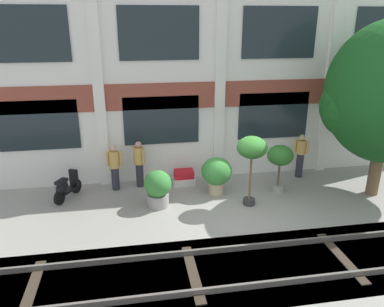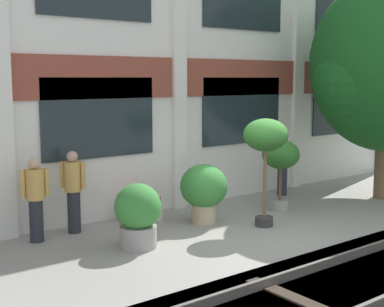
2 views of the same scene
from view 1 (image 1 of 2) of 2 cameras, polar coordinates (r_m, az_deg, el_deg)
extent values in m
plane|color=gray|center=(11.64, 7.26, -9.03)|extent=(80.00, 80.00, 0.00)
cube|color=silver|center=(13.45, 3.99, 12.23)|extent=(16.45, 0.50, 7.65)
cube|color=brown|center=(13.31, 4.19, 8.99)|extent=(16.45, 0.06, 0.90)
cube|color=silver|center=(12.82, -14.22, 11.31)|extent=(0.36, 0.16, 7.65)
cube|color=silver|center=(13.15, 4.31, 12.05)|extent=(0.36, 0.16, 7.65)
cube|color=silver|center=(14.68, 20.44, 11.70)|extent=(0.36, 0.16, 7.65)
cube|color=#1E282D|center=(13.47, -22.40, 3.95)|extent=(2.63, 0.04, 1.70)
cube|color=#1E282D|center=(13.16, -4.66, 5.05)|extent=(2.63, 0.04, 1.70)
cube|color=#1E282D|center=(14.10, 12.30, 5.66)|extent=(2.63, 0.04, 1.70)
cube|color=#1E282D|center=(16.07, 26.14, 5.79)|extent=(2.63, 0.04, 1.70)
cube|color=#1E282D|center=(13.06, -24.11, 16.27)|extent=(2.63, 0.04, 1.70)
cube|color=#1E282D|center=(12.74, -5.04, 17.77)|extent=(2.63, 0.04, 1.70)
cube|color=#1E282D|center=(13.71, 13.22, 17.49)|extent=(2.63, 0.04, 1.70)
cube|color=#5B5449|center=(9.66, 11.77, -16.99)|extent=(24.45, 2.80, 0.28)
cube|color=#605B56|center=(9.01, 13.57, -18.52)|extent=(24.45, 0.07, 0.15)
cube|color=#605B56|center=(10.09, 10.38, -13.66)|extent=(24.45, 0.07, 0.15)
cube|color=#382D23|center=(9.35, -23.31, -18.62)|extent=(0.24, 2.10, 0.03)
cube|color=#382D23|center=(9.13, 0.15, -17.75)|extent=(0.24, 2.10, 0.03)
cube|color=#382D23|center=(10.32, 21.81, -14.43)|extent=(0.24, 2.10, 0.03)
cylinder|color=brown|center=(13.76, 26.30, -1.30)|extent=(0.39, 0.39, 2.23)
sphere|color=#19561E|center=(12.88, 23.53, 6.59)|extent=(2.13, 2.13, 2.13)
cylinder|color=tan|center=(12.74, 3.70, -5.23)|extent=(0.53, 0.53, 0.40)
ellipsoid|color=#388438|center=(12.50, 3.76, -2.72)|extent=(1.01, 1.01, 0.94)
cylinder|color=#333333|center=(12.17, 8.67, -7.24)|extent=(0.38, 0.38, 0.20)
cylinder|color=brown|center=(11.79, 8.89, -3.36)|extent=(0.07, 0.07, 1.59)
ellipsoid|color=#286023|center=(11.46, 9.13, 0.94)|extent=(0.93, 0.93, 0.68)
cylinder|color=gray|center=(13.19, 12.90, -5.19)|extent=(0.41, 0.41, 0.25)
cylinder|color=brown|center=(12.95, 13.10, -2.79)|extent=(0.07, 0.07, 0.94)
ellipsoid|color=#286023|center=(12.74, 13.31, -0.27)|extent=(0.87, 0.87, 0.67)
cylinder|color=gray|center=(11.94, -5.18, -7.07)|extent=(0.68, 0.68, 0.41)
ellipsoid|color=#388438|center=(11.70, -5.27, -4.60)|extent=(0.86, 0.86, 0.85)
cube|color=beige|center=(13.46, -1.23, -4.15)|extent=(0.79, 0.54, 0.25)
cube|color=red|center=(13.35, -1.24, -3.12)|extent=(0.68, 0.45, 0.28)
cylinder|color=black|center=(13.33, -17.23, -4.78)|extent=(0.30, 0.47, 0.48)
cylinder|color=black|center=(12.69, -19.53, -6.33)|extent=(0.30, 0.47, 0.48)
cube|color=black|center=(12.98, -18.39, -5.40)|extent=(0.53, 0.71, 0.08)
ellipsoid|color=black|center=(12.70, -19.19, -4.87)|extent=(0.49, 0.62, 0.36)
cube|color=black|center=(12.62, -19.29, -4.04)|extent=(0.40, 0.49, 0.10)
cube|color=black|center=(13.14, -17.57, -3.56)|extent=(0.30, 0.24, 0.60)
cylinder|color=#B7B7BF|center=(13.02, -17.69, -1.99)|extent=(0.46, 0.26, 0.03)
cylinder|color=#282833|center=(13.19, -11.57, -3.74)|extent=(0.26, 0.26, 0.82)
cylinder|color=tan|center=(12.93, -11.78, -0.89)|extent=(0.34, 0.34, 0.58)
sphere|color=tan|center=(12.79, -11.91, 0.79)|extent=(0.22, 0.22, 0.22)
cylinder|color=tan|center=(12.97, -12.74, -0.76)|extent=(0.09, 0.09, 0.52)
cylinder|color=tan|center=(12.87, -10.84, -0.78)|extent=(0.09, 0.09, 0.52)
cylinder|color=#282833|center=(14.51, 16.06, -1.71)|extent=(0.26, 0.26, 0.91)
cylinder|color=tan|center=(14.28, 16.33, 0.94)|extent=(0.34, 0.34, 0.51)
sphere|color=tan|center=(14.17, 16.47, 2.34)|extent=(0.22, 0.22, 0.22)
cylinder|color=tan|center=(14.31, 15.48, 1.18)|extent=(0.09, 0.09, 0.46)
cylinder|color=tan|center=(14.23, 17.20, 0.90)|extent=(0.09, 0.09, 0.46)
cylinder|color=#282833|center=(13.29, -7.96, -3.25)|extent=(0.26, 0.26, 0.85)
cylinder|color=tan|center=(13.03, -8.11, -0.33)|extent=(0.34, 0.34, 0.59)
sphere|color=tan|center=(12.90, -8.19, 1.36)|extent=(0.22, 0.22, 0.22)
cylinder|color=tan|center=(13.18, -8.76, 0.00)|extent=(0.09, 0.09, 0.53)
cylinder|color=tan|center=(12.87, -7.45, -0.42)|extent=(0.09, 0.09, 0.53)
camera|label=2|loc=(5.55, -61.60, -18.31)|focal=50.00mm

